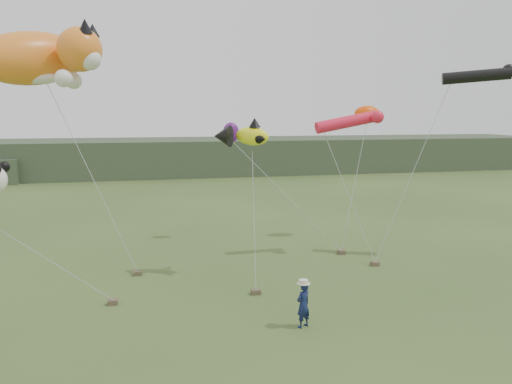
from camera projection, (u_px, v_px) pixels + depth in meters
ground at (312, 328)px, 16.39m from camera, size 120.00×120.00×0.00m
headland at (162, 157)px, 58.47m from camera, size 90.00×13.00×4.00m
festival_attendant at (303, 305)px, 16.36m from camera, size 0.67×0.59×1.53m
sandbag_anchors at (253, 275)px, 21.56m from camera, size 11.97×4.82×0.18m
cat_kite at (43, 57)px, 21.69m from camera, size 6.76×5.02×3.01m
fish_kite at (241, 135)px, 21.07m from camera, size 2.58×1.70×1.24m
tube_kites at (415, 99)px, 23.84m from camera, size 9.06×2.80×3.27m
misc_kites at (319, 120)px, 27.49m from camera, size 8.63×1.89×2.00m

